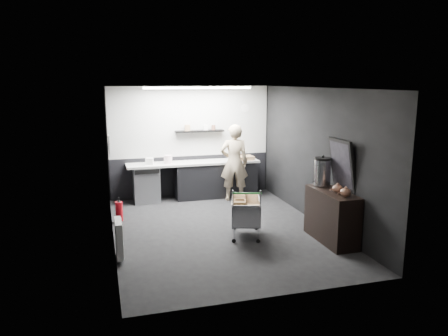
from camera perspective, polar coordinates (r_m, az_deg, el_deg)
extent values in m
plane|color=black|center=(8.51, -0.47, -8.08)|extent=(5.50, 5.50, 0.00)
plane|color=silver|center=(8.03, -0.51, 10.41)|extent=(5.50, 5.50, 0.00)
plane|color=black|center=(10.80, -4.38, 3.45)|extent=(5.50, 0.00, 5.50)
plane|color=black|center=(5.62, 7.01, -4.04)|extent=(5.50, 0.00, 5.50)
plane|color=black|center=(7.88, -14.65, 0.13)|extent=(0.00, 5.50, 5.50)
plane|color=black|center=(8.90, 12.03, 1.52)|extent=(0.00, 5.50, 5.50)
cube|color=beige|center=(10.73, -4.40, 6.09)|extent=(3.95, 0.02, 1.70)
cube|color=black|center=(10.93, -4.29, -0.97)|extent=(3.95, 0.02, 1.00)
cube|color=black|center=(10.69, -3.21, 4.84)|extent=(1.20, 0.22, 0.04)
cylinder|color=white|center=(11.06, 2.77, 7.83)|extent=(0.20, 0.03, 0.20)
cube|color=silver|center=(9.13, -14.81, 2.91)|extent=(0.02, 0.30, 0.40)
cube|color=red|center=(9.12, -14.80, 3.35)|extent=(0.02, 0.22, 0.10)
cube|color=white|center=(7.28, -13.58, -8.93)|extent=(0.10, 0.50, 0.60)
cube|color=white|center=(9.82, -3.43, 10.40)|extent=(2.40, 0.20, 0.04)
cube|color=black|center=(10.78, -1.09, -1.53)|extent=(2.00, 0.56, 0.85)
cube|color=beige|center=(10.56, -3.98, 0.67)|extent=(3.20, 0.60, 0.05)
cube|color=#9EA0A5|center=(10.49, -10.11, -2.08)|extent=(0.60, 0.58, 0.85)
cube|color=black|center=(10.12, -10.00, -0.51)|extent=(0.56, 0.02, 0.10)
imported|color=beige|center=(10.35, 1.34, 0.70)|extent=(0.74, 0.56, 1.83)
cube|color=silver|center=(8.12, 2.85, -6.92)|extent=(0.73, 0.91, 0.02)
cube|color=silver|center=(7.98, 1.18, -5.72)|extent=(0.26, 0.76, 0.42)
cube|color=silver|center=(8.13, 4.52, -5.42)|extent=(0.26, 0.76, 0.42)
cube|color=silver|center=(7.71, 3.80, -6.37)|extent=(0.50, 0.17, 0.42)
cube|color=silver|center=(8.41, 2.02, -4.83)|extent=(0.50, 0.17, 0.42)
cylinder|color=silver|center=(7.77, 2.17, -8.77)|extent=(0.02, 0.02, 0.28)
cylinder|color=silver|center=(7.91, 5.18, -8.45)|extent=(0.02, 0.02, 0.28)
cylinder|color=silver|center=(8.42, 0.65, -7.17)|extent=(0.02, 0.02, 0.28)
cylinder|color=silver|center=(8.54, 3.46, -6.90)|extent=(0.02, 0.02, 0.28)
cylinder|color=#258A32|center=(7.53, 3.99, -3.29)|extent=(0.50, 0.18, 0.03)
cube|color=brown|center=(8.11, 1.90, -5.54)|extent=(0.30, 0.33, 0.35)
cube|color=brown|center=(8.01, 4.01, -5.94)|extent=(0.27, 0.31, 0.32)
cylinder|color=black|center=(7.82, 2.16, -9.61)|extent=(0.08, 0.05, 0.07)
cylinder|color=black|center=(8.46, 0.65, -7.95)|extent=(0.08, 0.05, 0.07)
cylinder|color=black|center=(7.95, 5.17, -9.27)|extent=(0.08, 0.05, 0.07)
cylinder|color=black|center=(8.58, 3.45, -7.67)|extent=(0.08, 0.05, 0.07)
cube|color=black|center=(8.04, 13.87, -6.15)|extent=(0.46, 1.23, 0.92)
cylinder|color=silver|center=(8.21, 12.70, -0.57)|extent=(0.31, 0.31, 0.47)
cylinder|color=black|center=(8.16, 12.78, 1.19)|extent=(0.31, 0.31, 0.04)
sphere|color=black|center=(8.15, 12.80, 1.47)|extent=(0.05, 0.05, 0.05)
ellipsoid|color=brown|center=(7.77, 14.62, -2.65)|extent=(0.18, 0.18, 0.15)
ellipsoid|color=brown|center=(7.56, 15.60, -3.09)|extent=(0.18, 0.18, 0.15)
cube|color=black|center=(7.96, 15.20, 0.44)|extent=(0.21, 0.72, 0.92)
cube|color=black|center=(7.95, 15.04, 0.43)|extent=(0.15, 0.61, 0.79)
cylinder|color=red|center=(9.15, -13.53, -5.53)|extent=(0.15, 0.15, 0.39)
cone|color=black|center=(9.09, -13.59, -4.20)|extent=(0.10, 0.10, 0.06)
cylinder|color=black|center=(9.08, -13.61, -3.96)|extent=(0.03, 0.03, 0.06)
cube|color=#9C7853|center=(10.83, 2.60, 1.33)|extent=(0.47, 0.36, 0.09)
cylinder|color=silver|center=(10.43, -7.32, 1.14)|extent=(0.19, 0.19, 0.19)
cube|color=white|center=(10.33, -9.71, 0.87)|extent=(0.20, 0.18, 0.16)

